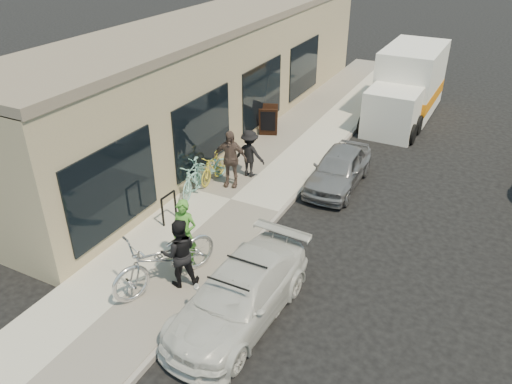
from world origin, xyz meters
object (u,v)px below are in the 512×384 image
(woman_rider, at_px, (185,233))
(bystander_b, at_px, (230,159))
(bike_rack, at_px, (169,205))
(sedan_silver, at_px, (339,168))
(sedan_white, at_px, (239,295))
(cruiser_bike_c, at_px, (213,167))
(cruiser_bike_b, at_px, (208,170))
(bystander_a, at_px, (250,154))
(man_standing, at_px, (179,253))
(tandem_bike, at_px, (166,259))
(sandwich_board, at_px, (268,120))
(moving_truck, at_px, (407,87))
(cruiser_bike_a, at_px, (193,177))

(woman_rider, bearing_deg, bystander_b, 96.31)
(bike_rack, bearing_deg, sedan_silver, 52.46)
(sedan_white, bearing_deg, bystander_b, 124.37)
(sedan_silver, distance_m, cruiser_bike_c, 3.81)
(bike_rack, distance_m, cruiser_bike_b, 2.28)
(bike_rack, height_order, bystander_a, bystander_a)
(sedan_white, height_order, sedan_silver, sedan_white)
(bike_rack, relative_size, cruiser_bike_c, 0.56)
(man_standing, relative_size, bystander_a, 1.08)
(man_standing, height_order, bystander_b, bystander_b)
(tandem_bike, xyz_separation_m, cruiser_bike_c, (-1.64, 4.66, -0.23))
(cruiser_bike_c, bearing_deg, sandwich_board, 88.78)
(cruiser_bike_c, bearing_deg, moving_truck, 63.42)
(sandwich_board, relative_size, cruiser_bike_a, 0.64)
(cruiser_bike_b, distance_m, cruiser_bike_c, 0.26)
(bystander_b, bearing_deg, sandwich_board, 85.36)
(tandem_bike, xyz_separation_m, cruiser_bike_b, (-1.68, 4.41, -0.21))
(moving_truck, xyz_separation_m, man_standing, (-1.95, -13.16, -0.26))
(sedan_silver, relative_size, cruiser_bike_c, 2.29)
(sedan_white, height_order, man_standing, man_standing)
(bystander_a, bearing_deg, moving_truck, -108.54)
(moving_truck, bearing_deg, tandem_bike, -98.59)
(bike_rack, xyz_separation_m, cruiser_bike_c, (-0.17, 2.53, -0.05))
(man_standing, relative_size, cruiser_bike_c, 1.09)
(sandwich_board, xyz_separation_m, cruiser_bike_a, (-0.02, -4.96, -0.05))
(bike_rack, relative_size, cruiser_bike_b, 0.46)
(cruiser_bike_b, height_order, bystander_a, bystander_a)
(tandem_bike, distance_m, cruiser_bike_a, 4.13)
(moving_truck, height_order, bystander_b, moving_truck)
(cruiser_bike_b, xyz_separation_m, cruiser_bike_c, (0.03, 0.25, -0.02))
(sedan_white, distance_m, moving_truck, 13.39)
(moving_truck, bearing_deg, bystander_a, -110.17)
(woman_rider, relative_size, bystander_b, 0.95)
(sedan_white, bearing_deg, moving_truck, 91.28)
(tandem_bike, bearing_deg, sedan_silver, 95.86)
(bystander_b, bearing_deg, cruiser_bike_b, -175.97)
(sedan_silver, distance_m, woman_rider, 5.85)
(man_standing, distance_m, cruiser_bike_b, 4.69)
(bike_rack, relative_size, bystander_b, 0.47)
(cruiser_bike_a, xyz_separation_m, bystander_b, (0.73, 0.89, 0.37))
(sandwich_board, bearing_deg, moving_truck, 27.57)
(bystander_a, bearing_deg, cruiser_bike_b, 52.71)
(sedan_white, bearing_deg, tandem_bike, -178.87)
(bystander_b, bearing_deg, sedan_white, -73.02)
(cruiser_bike_b, bearing_deg, bystander_a, 59.48)
(cruiser_bike_a, bearing_deg, sandwich_board, 76.90)
(man_standing, bearing_deg, sedan_silver, -143.48)
(sedan_white, distance_m, bystander_a, 6.12)
(sedan_silver, height_order, man_standing, man_standing)
(sedan_silver, relative_size, cruiser_bike_a, 2.01)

